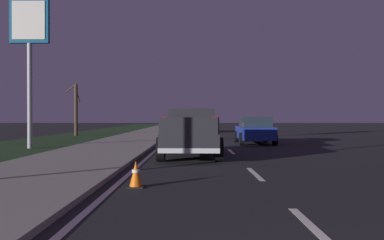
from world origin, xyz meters
TOP-DOWN VIEW (x-y plane):
  - ground at (27.00, 0.00)m, footprint 144.00×144.00m
  - sidewalk_shoulder at (27.00, 5.70)m, footprint 108.00×4.00m
  - grass_verge at (27.00, 10.70)m, footprint 108.00×6.00m
  - lane_markings at (28.62, 2.55)m, footprint 108.00×3.54m
  - pickup_truck at (13.70, 1.74)m, footprint 5.47×2.37m
  - sedan_tan at (37.35, 1.57)m, footprint 4.42×2.06m
  - sedan_blue at (20.85, -1.86)m, footprint 4.42×2.05m
  - gas_price_sign at (17.28, 9.68)m, footprint 0.27×1.90m
  - bare_tree_far at (30.38, 11.35)m, footprint 0.95×1.16m
  - traffic_cone_near at (6.62, 2.92)m, footprint 0.36×0.36m

SIDE VIEW (x-z plane):
  - ground at x=27.00m, z-range 0.00..0.00m
  - grass_verge at x=27.00m, z-range 0.00..0.01m
  - lane_markings at x=28.62m, z-range 0.00..0.01m
  - sidewalk_shoulder at x=27.00m, z-range 0.00..0.12m
  - traffic_cone_near at x=6.62m, z-range -0.01..0.57m
  - sedan_tan at x=37.35m, z-range 0.01..1.55m
  - sedan_blue at x=20.85m, z-range 0.01..1.55m
  - pickup_truck at x=13.70m, z-range -0.02..1.85m
  - bare_tree_far at x=30.38m, z-range 0.07..4.44m
  - gas_price_sign at x=17.28m, z-range 1.87..9.21m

